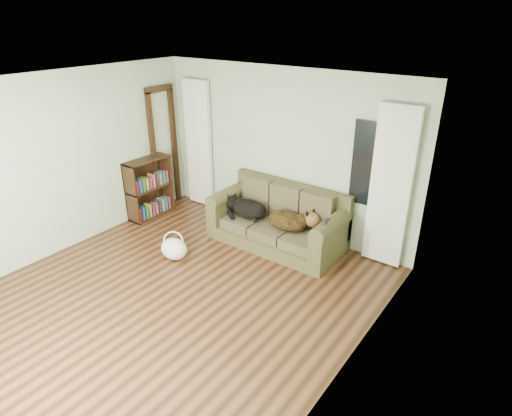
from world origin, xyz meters
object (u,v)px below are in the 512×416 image
Objects in this scene: tote_bag at (174,249)px; dog_black_lab at (247,208)px; bookshelf at (150,189)px; dog_shepherd at (291,220)px; sofa at (276,218)px.

dog_black_lab is at bearing 69.90° from tote_bag.
bookshelf is (-1.84, -0.39, 0.02)m from dog_black_lab.
dog_black_lab is 1.46× the size of tote_bag.
bookshelf reaches higher than tote_bag.
sofa is at bearing -3.32° from dog_shepherd.
dog_shepherd is at bearing 45.21° from tote_bag.
dog_shepherd is (0.26, -0.01, 0.04)m from sofa.
sofa is at bearing 17.38° from dog_black_lab.
dog_shepherd is at bearing 14.67° from dog_black_lab.
dog_black_lab is 0.79m from dog_shepherd.
dog_shepherd is 2.67m from bookshelf.
dog_black_lab is at bearing 2.07° from dog_shepherd.
bookshelf is at bearing 150.09° from tote_bag.
bookshelf is at bearing -156.19° from dog_black_lab.
bookshelf reaches higher than sofa.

